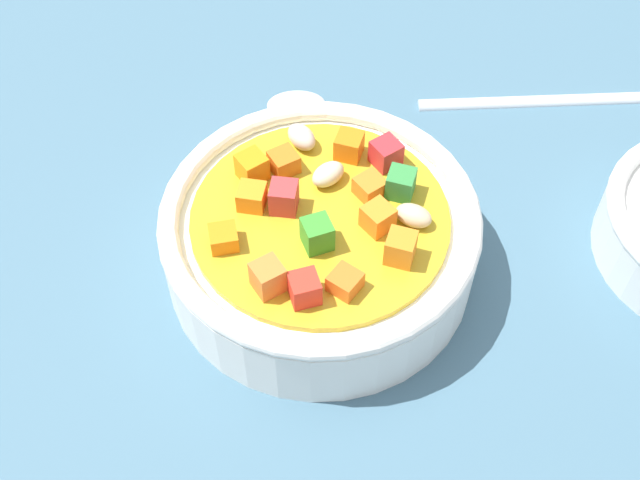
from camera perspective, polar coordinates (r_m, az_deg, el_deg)
The scene contains 3 objects.
ground_plane at distance 45.94cm, azimuth 0.00°, elevation -2.54°, with size 140.00×140.00×2.00cm, color #42667A.
soup_bowl_main at distance 43.02cm, azimuth 0.01°, elevation 0.23°, with size 16.41×16.41×5.92cm.
spoon at distance 53.52cm, azimuth 7.59°, elevation 9.49°, with size 22.39×12.83×1.03cm.
Camera 1 is at (-13.36, -22.59, 36.70)cm, focal length 46.47 mm.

